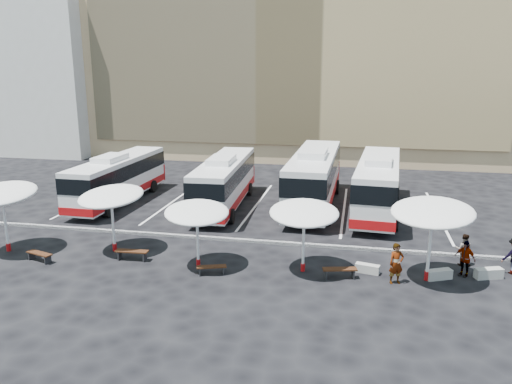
% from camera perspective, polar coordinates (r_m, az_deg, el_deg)
% --- Properties ---
extents(ground, '(120.00, 120.00, 0.00)m').
position_cam_1_polar(ground, '(27.19, -3.36, -5.91)').
color(ground, black).
rests_on(ground, ground).
extents(sandstone_building, '(42.00, 18.25, 29.60)m').
position_cam_1_polar(sandstone_building, '(57.03, 5.10, 17.38)').
color(sandstone_building, tan).
rests_on(sandstone_building, ground).
extents(apartment_block, '(14.00, 14.00, 18.00)m').
position_cam_1_polar(apartment_block, '(63.07, -22.33, 12.79)').
color(apartment_block, silver).
rests_on(apartment_block, ground).
extents(curb_divider, '(34.00, 0.25, 0.15)m').
position_cam_1_polar(curb_divider, '(27.62, -3.09, -5.42)').
color(curb_divider, black).
rests_on(curb_divider, ground).
extents(bay_lines, '(24.15, 12.00, 0.01)m').
position_cam_1_polar(bay_lines, '(34.61, 0.05, -1.47)').
color(bay_lines, white).
rests_on(bay_lines, ground).
extents(bus_0, '(2.74, 11.03, 3.49)m').
position_cam_1_polar(bus_0, '(36.34, -15.47, 1.64)').
color(bus_0, white).
rests_on(bus_0, ground).
extents(bus_1, '(3.11, 11.45, 3.60)m').
position_cam_1_polar(bus_1, '(33.84, -3.61, 1.34)').
color(bus_1, white).
rests_on(bus_1, ground).
extents(bus_2, '(3.13, 12.80, 4.05)m').
position_cam_1_polar(bus_2, '(34.20, 6.68, 1.80)').
color(bus_2, white).
rests_on(bus_2, ground).
extents(bus_3, '(3.43, 12.14, 3.80)m').
position_cam_1_polar(bus_3, '(33.60, 13.77, 1.05)').
color(bus_3, white).
rests_on(bus_3, ground).
extents(sunshade_0, '(3.60, 3.64, 3.60)m').
position_cam_1_polar(sunshade_0, '(28.29, -27.06, -0.21)').
color(sunshade_0, white).
rests_on(sunshade_0, ground).
extents(sunshade_1, '(4.05, 4.08, 3.44)m').
position_cam_1_polar(sunshade_1, '(26.28, -16.24, -0.50)').
color(sunshade_1, white).
rests_on(sunshade_1, ground).
extents(sunshade_2, '(3.91, 3.93, 3.16)m').
position_cam_1_polar(sunshade_2, '(23.44, -6.78, -2.36)').
color(sunshade_2, white).
rests_on(sunshade_2, ground).
extents(sunshade_3, '(3.67, 3.71, 3.34)m').
position_cam_1_polar(sunshade_3, '(22.81, 5.53, -2.41)').
color(sunshade_3, white).
rests_on(sunshade_3, ground).
extents(sunshade_4, '(4.54, 4.56, 3.72)m').
position_cam_1_polar(sunshade_4, '(22.94, 19.52, -2.23)').
color(sunshade_4, white).
rests_on(sunshade_4, ground).
extents(wood_bench_0, '(1.51, 0.80, 0.45)m').
position_cam_1_polar(wood_bench_0, '(26.85, -23.51, -6.59)').
color(wood_bench_0, black).
rests_on(wood_bench_0, ground).
extents(wood_bench_1, '(1.65, 0.52, 0.50)m').
position_cam_1_polar(wood_bench_1, '(25.54, -13.99, -6.75)').
color(wood_bench_1, black).
rests_on(wood_bench_1, ground).
extents(wood_bench_2, '(1.40, 0.78, 0.42)m').
position_cam_1_polar(wood_bench_2, '(23.25, -5.10, -8.65)').
color(wood_bench_2, black).
rests_on(wood_bench_2, ground).
extents(wood_bench_3, '(1.59, 0.75, 0.47)m').
position_cam_1_polar(wood_bench_3, '(23.08, 9.55, -8.86)').
color(wood_bench_3, black).
rests_on(wood_bench_3, ground).
extents(conc_bench_0, '(1.15, 0.61, 0.41)m').
position_cam_1_polar(conc_bench_0, '(23.97, 12.62, -8.54)').
color(conc_bench_0, '#999993').
rests_on(conc_bench_0, ground).
extents(conc_bench_1, '(1.24, 0.86, 0.44)m').
position_cam_1_polar(conc_bench_1, '(24.19, 20.16, -8.83)').
color(conc_bench_1, '#999993').
rests_on(conc_bench_1, ground).
extents(conc_bench_2, '(1.31, 0.80, 0.47)m').
position_cam_1_polar(conc_bench_2, '(25.13, 25.04, -8.42)').
color(conc_bench_2, '#999993').
rests_on(conc_bench_2, ground).
extents(passenger_0, '(0.79, 0.66, 1.84)m').
position_cam_1_polar(passenger_0, '(22.92, 15.74, -7.87)').
color(passenger_0, black).
rests_on(passenger_0, ground).
extents(passenger_1, '(0.87, 0.74, 1.58)m').
position_cam_1_polar(passenger_1, '(26.02, 22.66, -6.11)').
color(passenger_1, black).
rests_on(passenger_1, ground).
extents(passenger_2, '(1.03, 0.94, 1.69)m').
position_cam_1_polar(passenger_2, '(24.74, 22.77, -7.01)').
color(passenger_2, black).
rests_on(passenger_2, ground).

